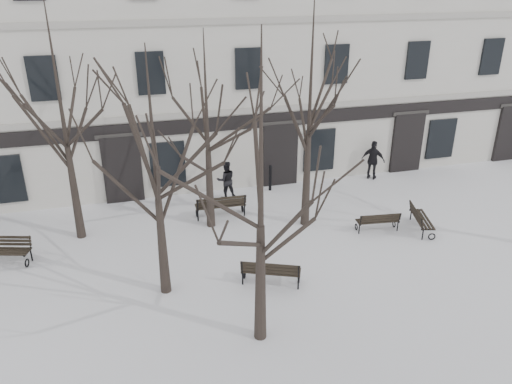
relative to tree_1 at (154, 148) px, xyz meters
name	(u,v)px	position (x,y,z in m)	size (l,w,h in m)	color
ground	(252,291)	(2.55, -0.75, -4.66)	(100.00, 100.00, 0.00)	white
building	(183,51)	(2.55, 12.21, 0.86)	(40.40, 10.20, 11.40)	beige
tree_1	(154,148)	(0.00, 0.00, 0.00)	(5.22, 5.22, 7.45)	black
tree_2	(261,162)	(2.23, -2.84, 0.40)	(5.66, 5.66, 8.09)	black
tree_4	(59,96)	(-2.68, 4.35, 0.63)	(5.93, 5.93, 8.47)	black
tree_5	(206,110)	(2.17, 3.93, -0.04)	(5.17, 5.17, 7.39)	black
tree_6	(311,85)	(5.75, 3.10, 0.79)	(6.10, 6.10, 8.71)	black
bench_1	(271,271)	(3.23, -0.56, -4.15)	(1.94, 1.34, 0.93)	black
bench_2	(378,221)	(8.21, 1.78, -4.22)	(1.67, 0.77, 0.81)	black
bench_3	(3,250)	(-5.10, 3.14, -4.16)	(1.92, 1.15, 0.92)	black
bench_4	(221,205)	(2.69, 4.54, -4.11)	(2.02, 0.79, 1.01)	black
bench_5	(420,218)	(9.82, 1.47, -4.19)	(1.08, 1.81, 0.87)	black
bollard_a	(156,191)	(0.31, 6.51, -4.04)	(0.15, 0.15, 1.16)	black
bollard_b	(270,177)	(5.41, 6.63, -4.01)	(0.16, 0.16, 1.21)	black
pedestrian_b	(226,198)	(3.32, 6.36, -4.66)	(0.82, 0.64, 1.69)	black
pedestrian_c	(371,178)	(10.51, 6.66, -4.66)	(1.10, 0.46, 1.88)	black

